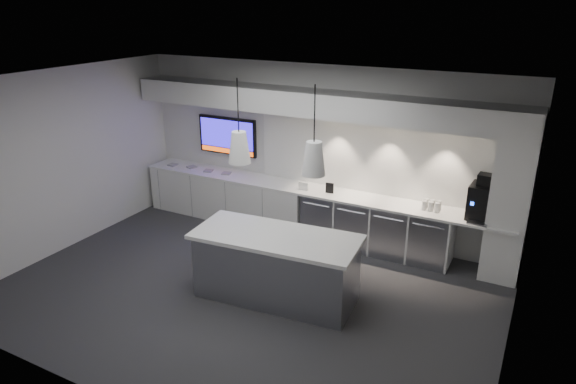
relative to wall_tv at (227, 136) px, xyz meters
The scene contains 28 objects.
floor 3.47m from the wall_tv, 52.18° to the right, with size 7.00×7.00×0.00m, color #313033.
ceiling 3.42m from the wall_tv, 52.18° to the right, with size 7.00×7.00×0.00m, color black.
wall_back 1.90m from the wall_tv, ahead, with size 7.00×7.00×0.00m, color silver.
wall_front 5.30m from the wall_tv, 68.99° to the right, with size 7.00×7.00×0.00m, color silver.
wall_left 2.92m from the wall_tv, 123.17° to the right, with size 7.00×7.00×0.00m, color silver.
wall_right 5.93m from the wall_tv, 24.38° to the right, with size 7.00×7.00×0.00m, color silver.
back_counter 2.04m from the wall_tv, ahead, with size 6.80×0.65×0.04m, color white.
left_base_cabinets 1.17m from the wall_tv, 61.19° to the right, with size 3.30×0.63×0.86m, color white.
fridge_unit_a 2.45m from the wall_tv, ahead, with size 0.60×0.61×0.85m, color #9A9CA2.
fridge_unit_b 3.01m from the wall_tv, ahead, with size 0.60×0.61×0.85m, color #9A9CA2.
fridge_unit_c 3.60m from the wall_tv, ahead, with size 0.60×0.61×0.85m, color #9A9CA2.
fridge_unit_d 4.21m from the wall_tv, ahead, with size 0.60×0.61×0.85m, color #9A9CA2.
backsplash 3.10m from the wall_tv, ahead, with size 4.60×0.03×1.30m, color white.
soffit 2.09m from the wall_tv, ahead, with size 6.90×0.60×0.40m, color white.
column 5.11m from the wall_tv, ahead, with size 0.55×0.55×2.60m, color white.
wall_tv is the anchor object (origin of this frame).
island 3.50m from the wall_tv, 44.95° to the right, with size 2.38×1.18×0.98m.
bin 3.06m from the wall_tv, 63.88° to the right, with size 0.35×0.35×0.50m, color #9A9CA2.
coffee_machine 4.74m from the wall_tv, ahead, with size 0.40×0.57×0.70m.
sign_black 2.37m from the wall_tv, ahead, with size 0.14×0.02×0.18m, color black.
sign_white 1.95m from the wall_tv, 12.41° to the right, with size 0.18×0.02×0.14m, color white.
cup_cluster 4.05m from the wall_tv, ahead, with size 0.28×0.18×0.15m, color silver, non-canonical shape.
tray_a 1.33m from the wall_tv, 162.88° to the right, with size 0.16×0.16×0.03m, color gray.
tray_b 0.98m from the wall_tv, 157.71° to the right, with size 0.16×0.16×0.03m, color gray.
tray_c 0.77m from the wall_tv, 128.34° to the right, with size 0.16×0.16×0.03m, color gray.
tray_d 0.72m from the wall_tv, 64.22° to the right, with size 0.16×0.16×0.03m, color gray.
pendant_left 3.03m from the wall_tv, 52.45° to the right, with size 0.30×0.30×1.13m.
pendant_right 3.79m from the wall_tv, 39.00° to the right, with size 0.30×0.30×1.13m.
Camera 1 is at (3.56, -5.46, 4.00)m, focal length 32.00 mm.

